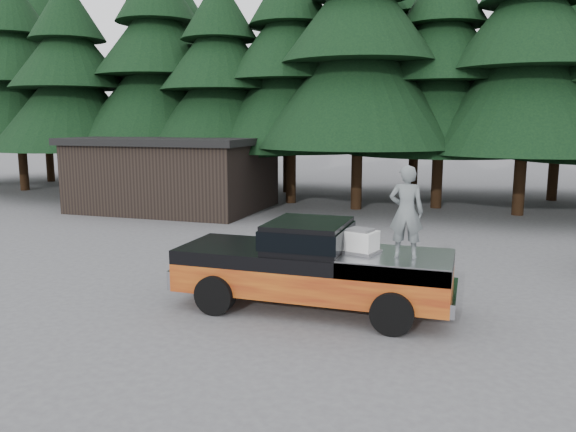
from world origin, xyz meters
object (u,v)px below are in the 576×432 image
(pickup_truck, at_px, (312,279))
(utility_building, at_px, (175,173))
(man_on_bed, at_px, (406,212))
(air_compressor, at_px, (360,242))

(pickup_truck, bearing_deg, utility_building, 130.25)
(pickup_truck, xyz_separation_m, utility_building, (-9.87, 11.66, 1.00))
(man_on_bed, bearing_deg, pickup_truck, -8.53)
(air_compressor, bearing_deg, pickup_truck, -166.83)
(air_compressor, xyz_separation_m, man_on_bed, (0.92, -0.10, 0.70))
(air_compressor, height_order, man_on_bed, man_on_bed)
(man_on_bed, distance_m, utility_building, 16.73)
(utility_building, bearing_deg, pickup_truck, -49.75)
(pickup_truck, relative_size, air_compressor, 9.34)
(pickup_truck, relative_size, utility_building, 0.71)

